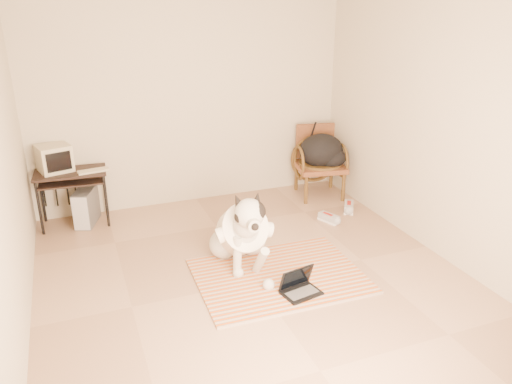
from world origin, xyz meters
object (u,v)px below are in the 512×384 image
computer_desk (71,179)px  dog (242,232)px  crt_monitor (54,158)px  laptop (299,287)px  rattan_chair (319,161)px  backpack (323,152)px  pc_tower (86,207)px

computer_desk → dog: bearing=-46.6°
computer_desk → crt_monitor: (-0.15, 0.08, 0.25)m
laptop → computer_desk: bearing=128.2°
computer_desk → rattan_chair: size_ratio=0.88×
rattan_chair → backpack: 0.19m
pc_tower → backpack: bearing=-4.4°
pc_tower → laptop: bearing=-53.5°
pc_tower → rattan_chair: (3.03, -0.14, 0.26)m
crt_monitor → laptop: bearing=-50.6°
dog → pc_tower: size_ratio=2.56×
dog → rattan_chair: size_ratio=1.35×
computer_desk → pc_tower: (0.13, -0.02, -0.36)m
dog → rattan_chair: bearing=41.9°
dog → rattan_chair: rattan_chair is taller
dog → laptop: 0.82m
computer_desk → rattan_chair: 3.16m
dog → crt_monitor: (-1.68, 1.70, 0.46)m
laptop → rattan_chair: bearing=58.6°
rattan_chair → computer_desk: bearing=177.1°
computer_desk → rattan_chair: rattan_chair is taller
laptop → backpack: 2.53m
dog → laptop: size_ratio=3.29×
pc_tower → rattan_chair: size_ratio=0.53×
computer_desk → crt_monitor: 0.30m
rattan_chair → dog: bearing=-138.1°
dog → computer_desk: bearing=133.4°
computer_desk → pc_tower: 0.38m
dog → crt_monitor: size_ratio=2.99×
pc_tower → rattan_chair: bearing=-2.6°
crt_monitor → pc_tower: 0.67m
computer_desk → laptop: bearing=-51.8°
dog → crt_monitor: 2.43m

